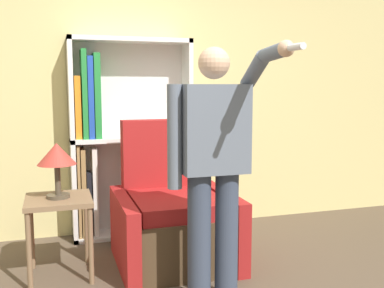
{
  "coord_description": "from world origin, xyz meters",
  "views": [
    {
      "loc": [
        -0.83,
        -2.25,
        1.4
      ],
      "look_at": [
        0.09,
        0.71,
        1.0
      ],
      "focal_mm": 42.0,
      "sensor_mm": 36.0,
      "label": 1
    }
  ],
  "objects_px": {
    "side_table": "(59,211)",
    "table_lamp": "(57,157)",
    "person_standing": "(214,161)",
    "bookcase": "(117,139)",
    "armchair": "(173,218)"
  },
  "relations": [
    {
      "from": "bookcase",
      "to": "armchair",
      "type": "xyz_separation_m",
      "value": [
        0.33,
        -0.74,
        -0.57
      ]
    },
    {
      "from": "bookcase",
      "to": "side_table",
      "type": "bearing_deg",
      "value": -124.15
    },
    {
      "from": "person_standing",
      "to": "table_lamp",
      "type": "relative_size",
      "value": 4.09
    },
    {
      "from": "person_standing",
      "to": "armchair",
      "type": "bearing_deg",
      "value": 94.64
    },
    {
      "from": "bookcase",
      "to": "side_table",
      "type": "height_order",
      "value": "bookcase"
    },
    {
      "from": "side_table",
      "to": "armchair",
      "type": "bearing_deg",
      "value": 3.86
    },
    {
      "from": "side_table",
      "to": "table_lamp",
      "type": "height_order",
      "value": "table_lamp"
    },
    {
      "from": "person_standing",
      "to": "side_table",
      "type": "bearing_deg",
      "value": 142.34
    },
    {
      "from": "side_table",
      "to": "bookcase",
      "type": "bearing_deg",
      "value": 55.85
    },
    {
      "from": "table_lamp",
      "to": "bookcase",
      "type": "bearing_deg",
      "value": 55.85
    },
    {
      "from": "bookcase",
      "to": "table_lamp",
      "type": "distance_m",
      "value": 0.96
    },
    {
      "from": "armchair",
      "to": "person_standing",
      "type": "bearing_deg",
      "value": -85.36
    },
    {
      "from": "person_standing",
      "to": "side_table",
      "type": "relative_size",
      "value": 2.76
    },
    {
      "from": "side_table",
      "to": "table_lamp",
      "type": "relative_size",
      "value": 1.48
    },
    {
      "from": "bookcase",
      "to": "armchair",
      "type": "relative_size",
      "value": 1.64
    }
  ]
}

